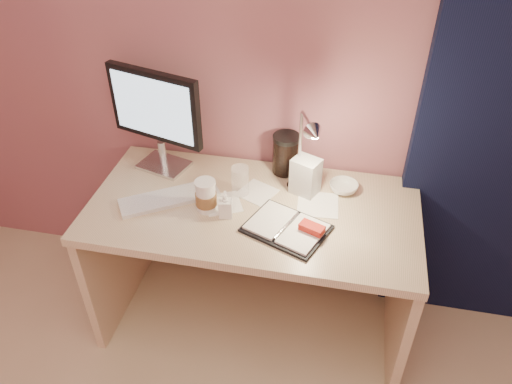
% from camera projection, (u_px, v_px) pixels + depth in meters
% --- Properties ---
extents(room, '(3.50, 3.50, 3.50)m').
position_uv_depth(room, '(506.00, 109.00, 1.96)').
color(room, '#C6B28E').
rests_on(room, ground).
extents(desk, '(1.40, 0.70, 0.73)m').
position_uv_depth(desk, '(256.00, 235.00, 2.31)').
color(desk, beige).
rests_on(desk, ground).
extents(monitor, '(0.44, 0.22, 0.48)m').
position_uv_depth(monitor, '(157.00, 112.00, 2.18)').
color(monitor, silver).
rests_on(monitor, desk).
extents(keyboard, '(0.42, 0.34, 0.02)m').
position_uv_depth(keyboard, '(170.00, 198.00, 2.15)').
color(keyboard, silver).
rests_on(keyboard, desk).
extents(planner, '(0.38, 0.33, 0.05)m').
position_uv_depth(planner, '(289.00, 228.00, 1.99)').
color(planner, black).
rests_on(planner, desk).
extents(paper_a, '(0.20, 0.20, 0.00)m').
position_uv_depth(paper_a, '(223.00, 203.00, 2.13)').
color(paper_a, white).
rests_on(paper_a, desk).
extents(paper_b, '(0.18, 0.18, 0.00)m').
position_uv_depth(paper_b, '(318.00, 204.00, 2.12)').
color(paper_b, white).
rests_on(paper_b, desk).
extents(paper_c, '(0.19, 0.19, 0.00)m').
position_uv_depth(paper_c, '(257.00, 192.00, 2.19)').
color(paper_c, white).
rests_on(paper_c, desk).
extents(coffee_cup, '(0.09, 0.09, 0.14)m').
position_uv_depth(coffee_cup, '(206.00, 197.00, 2.06)').
color(coffee_cup, white).
rests_on(coffee_cup, desk).
extents(clear_cup, '(0.08, 0.08, 0.13)m').
position_uv_depth(clear_cup, '(240.00, 181.00, 2.15)').
color(clear_cup, white).
rests_on(clear_cup, desk).
extents(bowl, '(0.17, 0.17, 0.04)m').
position_uv_depth(bowl, '(344.00, 187.00, 2.19)').
color(bowl, silver).
rests_on(bowl, desk).
extents(lotion_bottle, '(0.06, 0.06, 0.12)m').
position_uv_depth(lotion_bottle, '(225.00, 204.00, 2.03)').
color(lotion_bottle, white).
rests_on(lotion_bottle, desk).
extents(dark_jar, '(0.12, 0.12, 0.17)m').
position_uv_depth(dark_jar, '(286.00, 156.00, 2.27)').
color(dark_jar, black).
rests_on(dark_jar, desk).
extents(product_box, '(0.14, 0.13, 0.17)m').
position_uv_depth(product_box, '(306.00, 176.00, 2.15)').
color(product_box, silver).
rests_on(product_box, desk).
extents(desk_lamp, '(0.16, 0.25, 0.41)m').
position_uv_depth(desk_lamp, '(287.00, 149.00, 2.00)').
color(desk_lamp, silver).
rests_on(desk_lamp, desk).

